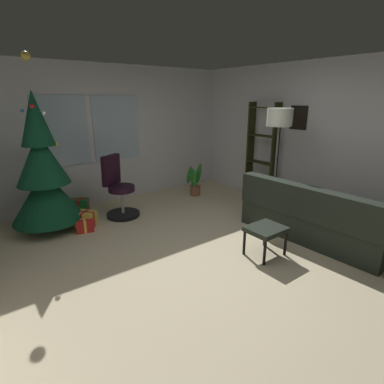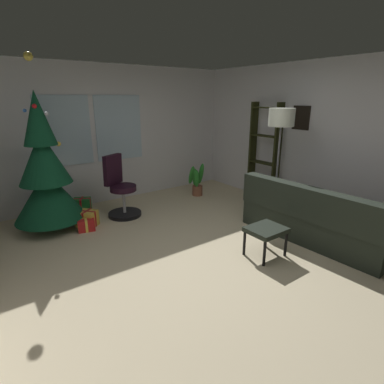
# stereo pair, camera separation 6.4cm
# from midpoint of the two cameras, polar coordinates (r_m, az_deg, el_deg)

# --- Properties ---
(ground_plane) EXTENTS (4.98, 5.84, 0.10)m
(ground_plane) POSITION_cam_midpoint_polar(r_m,az_deg,el_deg) (4.02, 3.54, -12.70)
(ground_plane) COLOR beige
(wall_back_with_windows) EXTENTS (4.98, 0.12, 2.55)m
(wall_back_with_windows) POSITION_cam_midpoint_polar(r_m,az_deg,el_deg) (6.09, -14.64, 10.40)
(wall_back_with_windows) COLOR silver
(wall_back_with_windows) RESTS_ON ground_plane
(wall_right_with_frames) EXTENTS (0.12, 5.84, 2.55)m
(wall_right_with_frames) POSITION_cam_midpoint_polar(r_m,az_deg,el_deg) (5.52, 24.91, 8.63)
(wall_right_with_frames) COLOR silver
(wall_right_with_frames) RESTS_ON ground_plane
(couch) EXTENTS (1.59, 2.10, 0.83)m
(couch) POSITION_cam_midpoint_polar(r_m,az_deg,el_deg) (4.77, 24.46, -4.90)
(couch) COLOR #222921
(couch) RESTS_ON ground_plane
(footstool) EXTENTS (0.47, 0.40, 0.39)m
(footstool) POSITION_cam_midpoint_polar(r_m,az_deg,el_deg) (4.01, 14.16, -7.23)
(footstool) COLOR #222921
(footstool) RESTS_ON ground_plane
(holiday_tree) EXTENTS (1.04, 1.04, 2.54)m
(holiday_tree) POSITION_cam_midpoint_polar(r_m,az_deg,el_deg) (5.03, -25.42, 2.84)
(holiday_tree) COLOR #4C331E
(holiday_tree) RESTS_ON ground_plane
(gift_box_red) EXTENTS (0.31, 0.34, 0.19)m
(gift_box_red) POSITION_cam_midpoint_polar(r_m,az_deg,el_deg) (5.00, -18.93, -5.61)
(gift_box_red) COLOR red
(gift_box_red) RESTS_ON ground_plane
(gift_box_green) EXTENTS (0.36, 0.33, 0.25)m
(gift_box_green) POSITION_cam_midpoint_polar(r_m,az_deg,el_deg) (5.76, -19.62, -2.33)
(gift_box_green) COLOR #1E722D
(gift_box_green) RESTS_ON ground_plane
(gift_box_gold) EXTENTS (0.37, 0.37, 0.26)m
(gift_box_gold) POSITION_cam_midpoint_polar(r_m,az_deg,el_deg) (5.10, -18.73, -4.73)
(gift_box_gold) COLOR gold
(gift_box_gold) RESTS_ON ground_plane
(gift_box_blue) EXTENTS (0.35, 0.33, 0.21)m
(gift_box_blue) POSITION_cam_midpoint_polar(r_m,az_deg,el_deg) (5.78, -22.08, -2.75)
(gift_box_blue) COLOR #2D4C99
(gift_box_blue) RESTS_ON ground_plane
(office_chair) EXTENTS (0.57, 0.58, 1.05)m
(office_chair) POSITION_cam_midpoint_polar(r_m,az_deg,el_deg) (5.30, -12.89, -0.03)
(office_chair) COLOR black
(office_chair) RESTS_ON ground_plane
(bookshelf) EXTENTS (0.18, 0.64, 1.88)m
(bookshelf) POSITION_cam_midpoint_polar(r_m,az_deg,el_deg) (6.02, 13.61, 5.95)
(bookshelf) COLOR black
(bookshelf) RESTS_ON ground_plane
(floor_lamp) EXTENTS (0.40, 0.40, 1.80)m
(floor_lamp) POSITION_cam_midpoint_polar(r_m,az_deg,el_deg) (5.14, 16.73, 12.15)
(floor_lamp) COLOR slate
(floor_lamp) RESTS_ON ground_plane
(potted_plant) EXTENTS (0.38, 0.38, 0.66)m
(potted_plant) POSITION_cam_midpoint_polar(r_m,az_deg,el_deg) (6.30, 1.16, 2.03)
(potted_plant) COLOR brown
(potted_plant) RESTS_ON ground_plane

